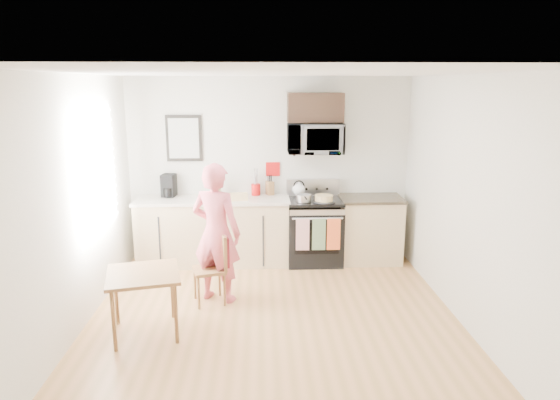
{
  "coord_description": "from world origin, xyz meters",
  "views": [
    {
      "loc": [
        -0.14,
        -4.79,
        2.5
      ],
      "look_at": [
        0.1,
        1.0,
        1.14
      ],
      "focal_mm": 32.0,
      "sensor_mm": 36.0,
      "label": 1
    }
  ],
  "objects_px": {
    "person": "(216,233)",
    "dining_table": "(143,280)",
    "cake": "(324,199)",
    "microwave": "(315,138)",
    "chair": "(219,258)",
    "range": "(314,232)"
  },
  "relations": [
    {
      "from": "chair",
      "to": "cake",
      "type": "xyz_separation_m",
      "value": [
        1.35,
        1.1,
        0.44
      ]
    },
    {
      "from": "microwave",
      "to": "person",
      "type": "bearing_deg",
      "value": -133.75
    },
    {
      "from": "microwave",
      "to": "range",
      "type": "bearing_deg",
      "value": -89.94
    },
    {
      "from": "microwave",
      "to": "chair",
      "type": "height_order",
      "value": "microwave"
    },
    {
      "from": "cake",
      "to": "range",
      "type": "bearing_deg",
      "value": 118.37
    },
    {
      "from": "dining_table",
      "to": "chair",
      "type": "distance_m",
      "value": 1.02
    },
    {
      "from": "range",
      "to": "microwave",
      "type": "distance_m",
      "value": 1.33
    },
    {
      "from": "person",
      "to": "microwave",
      "type": "bearing_deg",
      "value": -111.07
    },
    {
      "from": "person",
      "to": "cake",
      "type": "height_order",
      "value": "person"
    },
    {
      "from": "person",
      "to": "dining_table",
      "type": "relative_size",
      "value": 2.24
    },
    {
      "from": "range",
      "to": "cake",
      "type": "relative_size",
      "value": 3.89
    },
    {
      "from": "microwave",
      "to": "person",
      "type": "xyz_separation_m",
      "value": [
        -1.28,
        -1.33,
        -0.94
      ]
    },
    {
      "from": "person",
      "to": "range",
      "type": "bearing_deg",
      "value": -113.41
    },
    {
      "from": "range",
      "to": "person",
      "type": "bearing_deg",
      "value": -136.09
    },
    {
      "from": "microwave",
      "to": "person",
      "type": "distance_m",
      "value": 2.07
    },
    {
      "from": "person",
      "to": "chair",
      "type": "height_order",
      "value": "person"
    },
    {
      "from": "chair",
      "to": "cake",
      "type": "height_order",
      "value": "cake"
    },
    {
      "from": "range",
      "to": "chair",
      "type": "distance_m",
      "value": 1.8
    },
    {
      "from": "cake",
      "to": "microwave",
      "type": "bearing_deg",
      "value": 109.19
    },
    {
      "from": "person",
      "to": "cake",
      "type": "relative_size",
      "value": 5.5
    },
    {
      "from": "range",
      "to": "dining_table",
      "type": "relative_size",
      "value": 1.58
    },
    {
      "from": "microwave",
      "to": "cake",
      "type": "distance_m",
      "value": 0.85
    }
  ]
}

